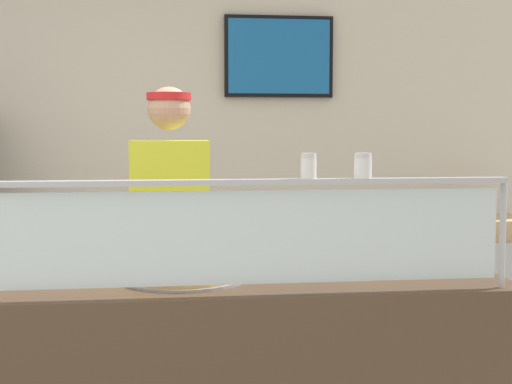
{
  "coord_description": "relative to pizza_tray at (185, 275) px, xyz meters",
  "views": [
    {
      "loc": [
        0.78,
        -2.44,
        1.55
      ],
      "look_at": [
        1.13,
        0.38,
        1.3
      ],
      "focal_mm": 49.17,
      "sensor_mm": 36.0,
      "label": 1
    }
  ],
  "objects": [
    {
      "name": "prep_shelf",
      "position": [
        2.08,
        1.61,
        -0.55
      ],
      "size": [
        0.7,
        0.55,
        0.83
      ],
      "primitive_type": "cube",
      "color": "#B7BABF",
      "rests_on": "ground"
    },
    {
      "name": "pizza_tray",
      "position": [
        0.0,
        0.0,
        0.0
      ],
      "size": [
        0.51,
        0.51,
        0.04
      ],
      "color": "#9EA0A8",
      "rests_on": "serving_counter"
    },
    {
      "name": "sneeze_guard",
      "position": [
        0.23,
        -0.3,
        0.25
      ],
      "size": [
        1.96,
        0.06,
        0.42
      ],
      "color": "#B2B5BC",
      "rests_on": "serving_counter"
    },
    {
      "name": "pizza_server",
      "position": [
        -0.02,
        -0.02,
        0.02
      ],
      "size": [
        0.08,
        0.28,
        0.01
      ],
      "primitive_type": "cube",
      "rotation": [
        0.0,
        0.0,
        -0.03
      ],
      "color": "#ADAFB7",
      "rests_on": "pizza_tray"
    },
    {
      "name": "pepper_flake_shaker",
      "position": [
        0.65,
        -0.3,
        0.45
      ],
      "size": [
        0.06,
        0.06,
        0.09
      ],
      "color": "white",
      "rests_on": "sneeze_guard"
    },
    {
      "name": "pizza_box_stack",
      "position": [
        2.08,
        1.61,
        -0.06
      ],
      "size": [
        0.48,
        0.47,
        0.13
      ],
      "color": "tan",
      "rests_on": "prep_shelf"
    },
    {
      "name": "worker_figure",
      "position": [
        -0.05,
        0.63,
        0.04
      ],
      "size": [
        0.41,
        0.5,
        1.76
      ],
      "color": "#23232D",
      "rests_on": "ground"
    },
    {
      "name": "parmesan_shaker",
      "position": [
        0.45,
        -0.3,
        0.45
      ],
      "size": [
        0.06,
        0.06,
        0.09
      ],
      "color": "white",
      "rests_on": "sneeze_guard"
    },
    {
      "name": "shop_rear_unit",
      "position": [
        0.24,
        2.1,
        0.39
      ],
      "size": [
        6.54,
        0.13,
        2.7
      ],
      "color": "silver",
      "rests_on": "ground"
    }
  ]
}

